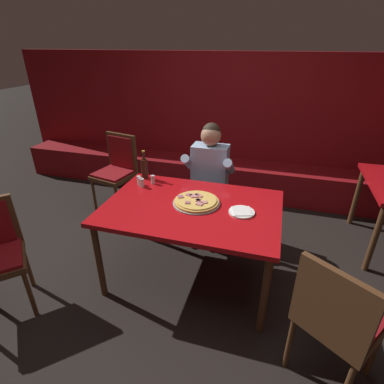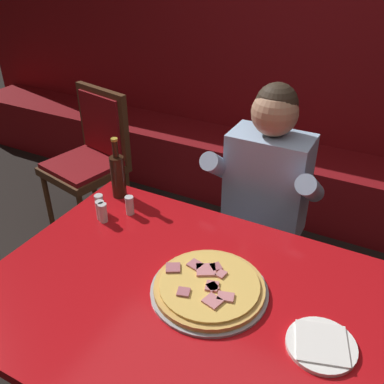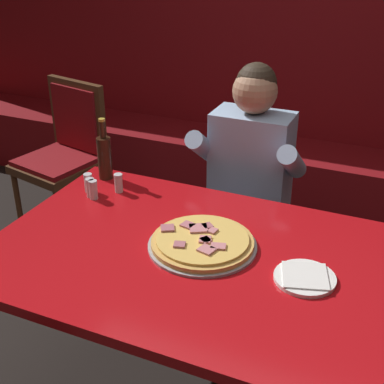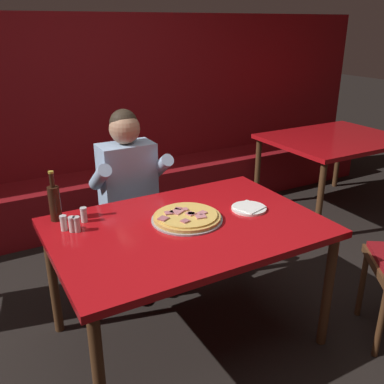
% 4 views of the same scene
% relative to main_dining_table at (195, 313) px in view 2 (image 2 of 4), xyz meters
% --- Properties ---
extents(booth_wall_panel, '(6.80, 0.16, 1.90)m').
position_rel_main_dining_table_xyz_m(booth_wall_panel, '(0.00, 2.18, 0.25)').
color(booth_wall_panel, maroon).
rests_on(booth_wall_panel, ground_plane).
extents(booth_bench, '(6.46, 0.48, 0.46)m').
position_rel_main_dining_table_xyz_m(booth_bench, '(0.00, 1.86, -0.47)').
color(booth_bench, maroon).
rests_on(booth_bench, ground_plane).
extents(main_dining_table, '(1.48, 1.01, 0.77)m').
position_rel_main_dining_table_xyz_m(main_dining_table, '(0.00, 0.00, 0.00)').
color(main_dining_table, '#4C2D19').
rests_on(main_dining_table, ground_plane).
extents(pizza, '(0.41, 0.41, 0.05)m').
position_rel_main_dining_table_xyz_m(pizza, '(0.03, 0.05, 0.09)').
color(pizza, '#9E9EA3').
rests_on(pizza, main_dining_table).
extents(plate_white_paper, '(0.21, 0.21, 0.02)m').
position_rel_main_dining_table_xyz_m(plate_white_paper, '(0.42, 0.00, 0.08)').
color(plate_white_paper, white).
rests_on(plate_white_paper, main_dining_table).
extents(beer_bottle, '(0.07, 0.07, 0.29)m').
position_rel_main_dining_table_xyz_m(beer_bottle, '(-0.62, 0.42, 0.18)').
color(beer_bottle, black).
rests_on(beer_bottle, main_dining_table).
extents(shaker_red_pepper_flakes, '(0.04, 0.04, 0.09)m').
position_rel_main_dining_table_xyz_m(shaker_red_pepper_flakes, '(-0.61, 0.26, 0.11)').
color(shaker_red_pepper_flakes, silver).
rests_on(shaker_red_pepper_flakes, main_dining_table).
extents(shaker_black_pepper, '(0.04, 0.04, 0.09)m').
position_rel_main_dining_table_xyz_m(shaker_black_pepper, '(-0.49, 0.32, 0.11)').
color(shaker_black_pepper, silver).
rests_on(shaker_black_pepper, main_dining_table).
extents(shaker_oregano, '(0.04, 0.04, 0.09)m').
position_rel_main_dining_table_xyz_m(shaker_oregano, '(-0.55, 0.22, 0.11)').
color(shaker_oregano, silver).
rests_on(shaker_oregano, main_dining_table).
extents(shaker_parmesan, '(0.04, 0.04, 0.09)m').
position_rel_main_dining_table_xyz_m(shaker_parmesan, '(-0.58, 0.23, 0.11)').
color(shaker_parmesan, silver).
rests_on(shaker_parmesan, main_dining_table).
extents(diner_seated_blue_shirt, '(0.53, 0.53, 1.27)m').
position_rel_main_dining_table_xyz_m(diner_seated_blue_shirt, '(-0.03, 0.73, 0.01)').
color(diner_seated_blue_shirt, black).
rests_on(diner_seated_blue_shirt, ground_plane).
extents(dining_chair_by_booth, '(0.52, 0.52, 0.99)m').
position_rel_main_dining_table_xyz_m(dining_chair_by_booth, '(-1.27, 0.98, -0.10)').
color(dining_chair_by_booth, '#4C2D19').
rests_on(dining_chair_by_booth, ground_plane).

